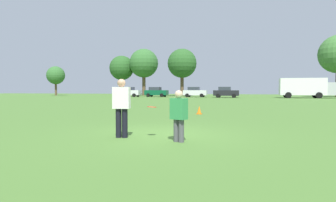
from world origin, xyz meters
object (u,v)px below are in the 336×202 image
object	(u,v)px
traffic_cone	(199,110)
parked_car_center	(195,92)
parked_car_near_left	(129,92)
box_truck	(306,87)
player_defender	(179,113)
parked_car_mid_left	(156,92)
parked_car_mid_right	(226,92)
frisbee	(152,107)
player_thrower	(122,105)

from	to	relation	value
traffic_cone	parked_car_center	size ratio (longest dim) A/B	0.11
parked_car_near_left	parked_car_center	world-z (taller)	same
box_truck	player_defender	bearing A→B (deg)	-105.07
parked_car_mid_left	player_defender	bearing A→B (deg)	-72.65
parked_car_center	parked_car_mid_right	xyz separation A→B (m)	(5.63, -2.33, 0.00)
frisbee	parked_car_mid_left	xyz separation A→B (m)	(-12.95, 43.92, 0.01)
player_defender	parked_car_mid_left	size ratio (longest dim) A/B	0.33
player_defender	traffic_cone	xyz separation A→B (m)	(-0.72, 8.91, -0.55)
parked_car_near_left	traffic_cone	bearing A→B (deg)	-62.30
frisbee	parked_car_mid_right	world-z (taller)	parked_car_mid_right
parked_car_near_left	box_truck	distance (m)	30.46
player_thrower	box_truck	xyz separation A→B (m)	(13.37, 42.73, 0.78)
parked_car_mid_left	parked_car_center	size ratio (longest dim) A/B	1.00
parked_car_mid_left	box_truck	world-z (taller)	box_truck
player_defender	frisbee	bearing A→B (deg)	153.02
parked_car_near_left	parked_car_center	size ratio (longest dim) A/B	1.00
parked_car_center	box_truck	size ratio (longest dim) A/B	0.50
parked_car_center	box_truck	world-z (taller)	box_truck
frisbee	box_truck	size ratio (longest dim) A/B	0.03
player_thrower	parked_car_center	size ratio (longest dim) A/B	0.41
parked_car_near_left	parked_car_mid_right	bearing A→B (deg)	-3.34
player_thrower	box_truck	size ratio (longest dim) A/B	0.20
frisbee	traffic_cone	distance (m)	8.48
player_defender	parked_car_mid_right	bearing A→B (deg)	91.37
player_defender	frisbee	world-z (taller)	player_defender
box_truck	parked_car_near_left	bearing A→B (deg)	179.14
frisbee	parked_car_center	world-z (taller)	parked_car_center
player_defender	parked_car_near_left	size ratio (longest dim) A/B	0.33
traffic_cone	parked_car_mid_right	size ratio (longest dim) A/B	0.11
parked_car_near_left	parked_car_mid_left	bearing A→B (deg)	10.32
parked_car_near_left	parked_car_center	bearing A→B (deg)	6.01
parked_car_near_left	parked_car_center	xyz separation A→B (m)	(12.21, 1.29, 0.00)
parked_car_center	frisbee	bearing A→B (deg)	-82.61
parked_car_center	parked_car_mid_right	world-z (taller)	same
frisbee	parked_car_mid_right	xyz separation A→B (m)	(-0.11, 41.96, 0.01)
player_thrower	traffic_cone	size ratio (longest dim) A/B	3.61
player_defender	parked_car_near_left	bearing A→B (deg)	113.46
player_defender	parked_car_center	xyz separation A→B (m)	(-6.65, 44.75, 0.15)
player_thrower	player_defender	world-z (taller)	player_thrower
frisbee	parked_car_mid_left	bearing A→B (deg)	106.44
player_thrower	parked_car_near_left	bearing A→B (deg)	111.57
player_defender	box_truck	bearing A→B (deg)	74.93
player_thrower	traffic_cone	world-z (taller)	player_thrower
player_defender	traffic_cone	world-z (taller)	player_defender
traffic_cone	parked_car_near_left	size ratio (longest dim) A/B	0.11
player_thrower	parked_car_mid_right	bearing A→B (deg)	88.95
player_thrower	box_truck	world-z (taller)	box_truck
parked_car_center	parked_car_mid_right	bearing A→B (deg)	-22.45
parked_car_near_left	box_truck	size ratio (longest dim) A/B	0.50
player_thrower	player_defender	distance (m)	1.82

